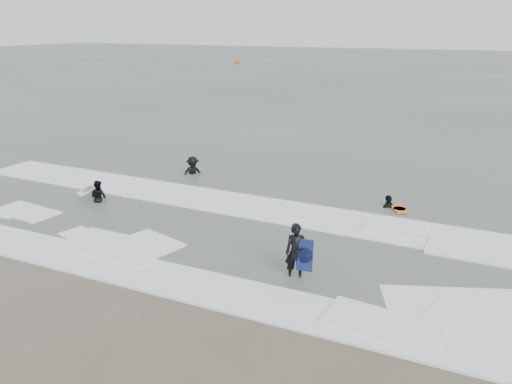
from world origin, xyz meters
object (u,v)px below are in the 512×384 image
at_px(surfer_wading, 99,202).
at_px(surfer_centre, 295,279).
at_px(surfer_breaker, 193,175).
at_px(buoy, 238,61).
at_px(surfer_right_near, 388,208).

bearing_deg(surfer_wading, surfer_centre, 165.53).
height_order(surfer_breaker, buoy, buoy).
bearing_deg(surfer_breaker, surfer_centre, -91.14).
relative_size(surfer_breaker, surfer_right_near, 1.07).
xyz_separation_m(surfer_breaker, buoy, (-34.27, 70.82, 0.42)).
bearing_deg(surfer_right_near, surfer_centre, 22.70).
xyz_separation_m(surfer_wading, surfer_right_near, (11.32, 4.64, 0.00)).
xyz_separation_m(surfer_wading, surfer_breaker, (1.44, 5.18, 0.00)).
distance_m(surfer_breaker, buoy, 78.68).
xyz_separation_m(surfer_right_near, buoy, (-44.14, 71.35, 0.42)).
relative_size(surfer_centre, surfer_breaker, 0.98).
relative_size(surfer_wading, surfer_right_near, 0.89).
bearing_deg(surfer_centre, buoy, 95.96).
distance_m(surfer_centre, surfer_wading, 10.43).
relative_size(surfer_centre, buoy, 1.07).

